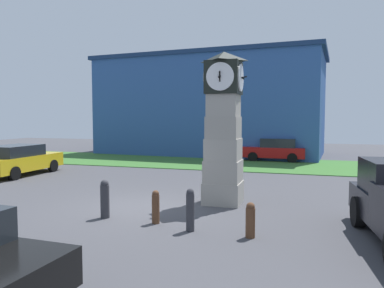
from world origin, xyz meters
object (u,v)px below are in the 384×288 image
Objects in this scene: bollard_near_tower at (105,199)px; bollard_end_row at (250,220)px; bollard_mid_row at (156,207)px; clock_tower at (223,131)px; bollard_far_row at (190,210)px; car_silver_hatch at (275,149)px; car_far_lot at (19,160)px.

bollard_near_tower reaches higher than bollard_end_row.
bollard_near_tower is at bearing 176.80° from bollard_mid_row.
bollard_end_row is (1.41, -3.37, -2.02)m from clock_tower.
bollard_near_tower is 2.77m from bollard_far_row.
bollard_near_tower is 0.27× the size of car_silver_hatch.
car_far_lot reaches higher than bollard_mid_row.
car_far_lot is 1.13× the size of car_silver_hatch.
car_silver_hatch is at bearing 40.60° from car_far_lot.
bollard_near_tower is at bearing -35.08° from car_far_lot.
bollard_mid_row is 0.20× the size of car_far_lot.
clock_tower is at bearing 67.15° from bollard_mid_row.
bollard_end_row is at bearing -7.22° from bollard_near_tower.
bollard_mid_row is at bearing -30.83° from car_far_lot.
bollard_far_row is 1.54m from bollard_end_row.
car_far_lot reaches higher than bollard_end_row.
bollard_mid_row is 1.06× the size of bollard_end_row.
bollard_mid_row is at bearing 160.86° from bollard_far_row.
bollard_far_row reaches higher than bollard_mid_row.
car_silver_hatch is (11.75, 10.07, -0.01)m from car_far_lot.
bollard_mid_row is 0.84× the size of bollard_far_row.
bollard_far_row is 16.38m from car_silver_hatch.
car_far_lot reaches higher than bollard_near_tower.
bollard_mid_row is 16.08m from car_silver_hatch.
bollard_end_row is (4.26, -0.54, -0.13)m from bollard_near_tower.
car_far_lot is 15.48m from car_silver_hatch.
bollard_near_tower is 1.62m from bollard_mid_row.
bollard_mid_row is 1.18m from bollard_far_row.
bollard_far_row is (1.11, -0.39, 0.09)m from bollard_mid_row.
bollard_mid_row is at bearing -3.20° from bollard_near_tower.
bollard_near_tower is 1.29× the size of bollard_end_row.
bollard_far_row reaches higher than bollard_end_row.
clock_tower is at bearing -92.78° from car_silver_hatch.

